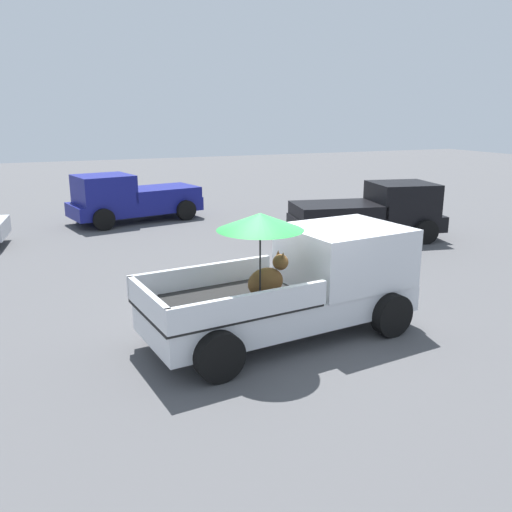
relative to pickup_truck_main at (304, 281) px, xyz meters
The scene contains 4 objects.
ground_plane 1.09m from the pickup_truck_main, behind, with size 80.00×80.00×0.00m, color #4C4C4F.
pickup_truck_main is the anchor object (origin of this frame).
pickup_truck_red 11.92m from the pickup_truck_main, 94.97° to the left, with size 5.07×2.92×1.80m.
pickup_truck_far 8.13m from the pickup_truck_main, 46.48° to the left, with size 5.06×2.88×1.80m.
Camera 1 is at (-4.01, -8.29, 3.98)m, focal length 37.73 mm.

